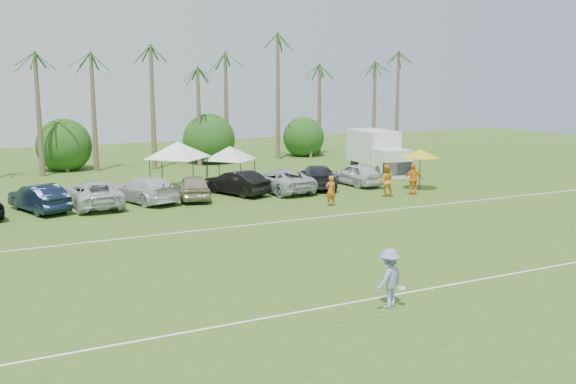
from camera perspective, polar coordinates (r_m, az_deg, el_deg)
name	(u,v)px	position (r m, az deg, el deg)	size (l,w,h in m)	color
ground	(443,312)	(20.95, 13.61, -10.32)	(120.00, 120.00, 0.00)	#395B1B
field_lines	(318,252)	(27.23, 2.69, -5.32)	(80.00, 12.10, 0.01)	white
palm_tree_3	(32,41)	(53.21, -21.80, 12.32)	(2.40, 2.40, 11.90)	brown
palm_tree_4	(89,76)	(53.65, -17.31, 9.78)	(2.40, 2.40, 8.90)	brown
palm_tree_5	(139,66)	(54.47, -13.13, 10.88)	(2.40, 2.40, 9.90)	brown
palm_tree_6	(186,56)	(55.58, -9.07, 11.87)	(2.40, 2.40, 10.90)	brown
palm_tree_7	(230,46)	(56.96, -5.16, 12.76)	(2.40, 2.40, 11.90)	brown
palm_tree_8	(282,77)	(58.90, -0.52, 10.19)	(2.40, 2.40, 8.90)	brown
palm_tree_9	(330,68)	(61.27, 3.76, 10.97)	(2.40, 2.40, 9.90)	brown
palm_tree_10	(375,59)	(63.96, 7.72, 11.62)	(2.40, 2.40, 10.90)	brown
palm_tree_11	(408,51)	(66.32, 10.66, 12.21)	(2.40, 2.40, 11.90)	brown
bush_tree_1	(64,148)	(54.61, -19.25, 3.69)	(4.00, 4.00, 4.00)	brown
bush_tree_2	(206,142)	(57.37, -7.27, 4.43)	(4.00, 4.00, 4.00)	brown
bush_tree_3	(306,138)	(61.39, 1.60, 4.86)	(4.00, 4.00, 4.00)	brown
sideline_player_a	(331,191)	(36.99, 3.82, 0.10)	(0.64, 0.42, 1.76)	orange
sideline_player_b	(386,181)	(40.33, 8.70, 1.00)	(0.97, 0.76, 2.01)	orange
sideline_player_c	(413,179)	(41.19, 11.09, 1.10)	(1.17, 0.49, 1.99)	orange
box_truck	(378,151)	(50.52, 7.98, 3.66)	(3.12, 6.65, 3.31)	silver
canopy_tent_left	(177,142)	(42.71, -9.80, 4.44)	(4.62, 4.62, 3.75)	black
canopy_tent_right	(230,146)	(43.82, -5.20, 4.07)	(3.97, 3.97, 3.22)	black
market_umbrella	(420,153)	(43.16, 11.69, 3.38)	(2.42, 2.42, 2.70)	black
frisbee_player	(389,278)	(20.74, 8.98, -7.58)	(1.41, 1.13, 1.91)	#878EBF
parked_car_1	(39,198)	(37.90, -21.26, -0.49)	(1.62, 4.66, 1.53)	#111C31
parked_car_2	(94,194)	(38.27, -16.88, -0.15)	(2.55, 5.52, 1.53)	silver
parked_car_3	(144,189)	(39.01, -12.67, 0.22)	(2.15, 5.29, 1.53)	silver
parked_car_4	(194,187)	(39.44, -8.38, 0.46)	(1.81, 4.50, 1.53)	tan
parked_car_5	(237,183)	(40.74, -4.59, 0.83)	(1.62, 4.66, 1.53)	black
parked_car_6	(281,180)	(41.59, -0.64, 1.05)	(2.55, 5.52, 1.53)	silver
parked_car_7	(317,176)	(43.29, 2.63, 1.39)	(2.15, 5.29, 1.53)	black
parked_car_8	(357,174)	(44.56, 6.11, 1.58)	(1.81, 4.50, 1.53)	silver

